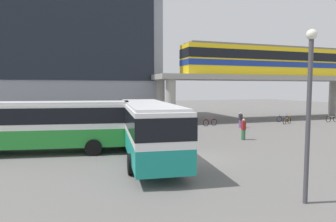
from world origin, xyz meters
The scene contains 13 objects.
ground_plane centered at (0.00, 10.00, 0.00)m, with size 120.00×120.00×0.00m, color #605E5B.
station_building centered at (-7.50, 24.58, 9.11)m, with size 22.95×12.09×18.21m.
elevated_platform centered at (17.46, 16.81, 4.77)m, with size 29.96×5.58×5.62m.
train centered at (17.58, 16.81, 7.58)m, with size 23.18×2.96×3.84m.
bus_main centered at (-2.43, 0.98, 1.99)m, with size 3.76×11.25×3.22m.
bus_secondary centered at (-8.27, 4.19, 1.99)m, with size 11.31×4.32×3.22m.
bicycle_orange centered at (16.49, 11.44, 0.36)m, with size 1.68×0.74×1.04m.
bicycle_silver centered at (22.82, 11.16, 0.36)m, with size 1.79×0.16×1.04m.
bicycle_blue centered at (17.32, 13.06, 0.36)m, with size 1.79×0.14×1.04m.
bicycle_red centered at (7.42, 12.64, 0.36)m, with size 1.78×0.30×1.04m.
pedestrian_waiting_near_stop centered at (6.13, 4.25, 0.78)m, with size 0.33×0.44×1.67m.
pedestrian_walking_across centered at (9.69, 10.28, 0.74)m, with size 0.32×0.42×1.59m.
lamp_post centered at (1.23, -7.28, 3.61)m, with size 0.36×0.36×6.09m.
Camera 1 is at (-6.53, -15.22, 4.11)m, focal length 30.86 mm.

